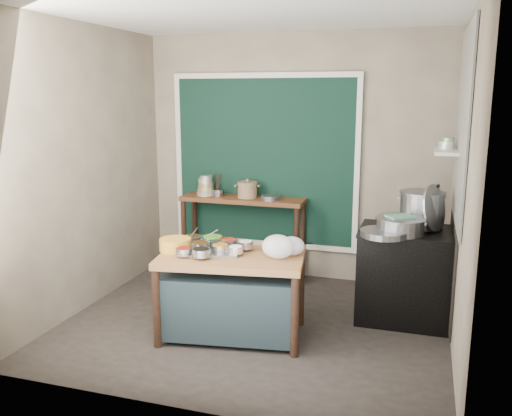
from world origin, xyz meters
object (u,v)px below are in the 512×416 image
(steamer, at_px, (400,226))
(saucepan, at_px, (285,245))
(back_counter, at_px, (243,237))
(stove_block, at_px, (407,276))
(ceramic_crock, at_px, (247,191))
(utensil_cup, at_px, (218,193))
(stock_pot, at_px, (422,209))
(condiment_tray, at_px, (210,251))
(yellow_basin, at_px, (175,244))
(prep_table, at_px, (232,296))

(steamer, bearing_deg, saucepan, -153.92)
(back_counter, xyz_separation_m, stove_block, (1.90, -0.73, -0.05))
(ceramic_crock, distance_m, steamer, 1.98)
(utensil_cup, bearing_deg, back_counter, 7.03)
(saucepan, height_order, utensil_cup, utensil_cup)
(ceramic_crock, xyz_separation_m, stock_pot, (1.94, -0.57, 0.02))
(ceramic_crock, bearing_deg, back_counter, -173.58)
(stove_block, xyz_separation_m, saucepan, (-1.04, -0.63, 0.39))
(condiment_tray, height_order, stock_pot, stock_pot)
(condiment_tray, height_order, yellow_basin, yellow_basin)
(utensil_cup, bearing_deg, stove_block, -17.59)
(prep_table, distance_m, condiment_tray, 0.44)
(stock_pot, bearing_deg, ceramic_crock, 163.64)
(utensil_cup, bearing_deg, stock_pot, -12.99)
(stove_block, height_order, stock_pot, stock_pot)
(prep_table, relative_size, stove_block, 1.39)
(saucepan, bearing_deg, prep_table, -173.06)
(yellow_basin, xyz_separation_m, utensil_cup, (-0.20, 1.56, 0.19))
(stove_block, distance_m, condiment_tray, 1.90)
(back_counter, bearing_deg, saucepan, -57.83)
(utensil_cup, distance_m, steamer, 2.27)
(stove_block, relative_size, steamer, 1.97)
(stock_pot, bearing_deg, steamer, -117.95)
(stock_pot, distance_m, steamer, 0.39)
(steamer, bearing_deg, yellow_basin, -159.82)
(prep_table, bearing_deg, ceramic_crock, 94.73)
(stove_block, distance_m, ceramic_crock, 2.08)
(utensil_cup, xyz_separation_m, steamer, (2.10, -0.86, -0.04))
(saucepan, bearing_deg, yellow_basin, 173.70)
(yellow_basin, height_order, saucepan, saucepan)
(stove_block, bearing_deg, stock_pot, 61.71)
(condiment_tray, xyz_separation_m, yellow_basin, (-0.31, -0.04, 0.04))
(condiment_tray, distance_m, ceramic_crock, 1.59)
(prep_table, height_order, stove_block, stove_block)
(prep_table, distance_m, saucepan, 0.65)
(prep_table, bearing_deg, yellow_basin, 173.16)
(condiment_tray, distance_m, steamer, 1.73)
(prep_table, relative_size, stock_pot, 2.87)
(prep_table, xyz_separation_m, utensil_cup, (-0.72, 1.54, 0.62))
(yellow_basin, bearing_deg, back_counter, 86.64)
(back_counter, distance_m, saucepan, 1.65)
(saucepan, relative_size, stock_pot, 0.54)
(yellow_basin, distance_m, steamer, 2.04)
(prep_table, xyz_separation_m, back_counter, (-0.43, 1.58, 0.10))
(condiment_tray, height_order, steamer, steamer)
(prep_table, relative_size, saucepan, 5.29)
(stock_pot, bearing_deg, back_counter, 164.24)
(steamer, bearing_deg, utensil_cup, 157.74)
(condiment_tray, bearing_deg, yellow_basin, -172.25)
(back_counter, xyz_separation_m, stock_pot, (1.99, -0.56, 0.58))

